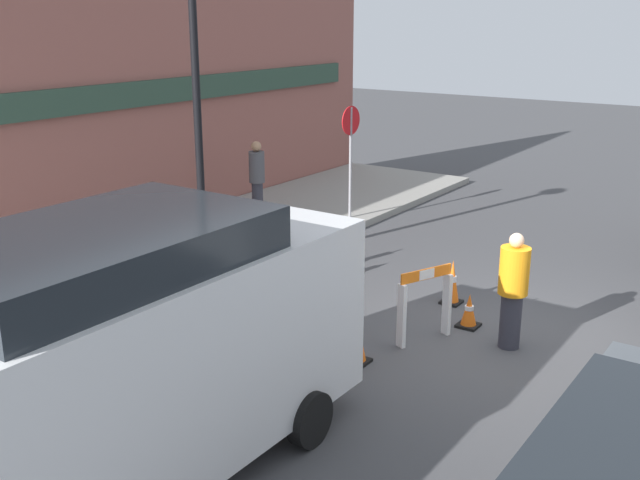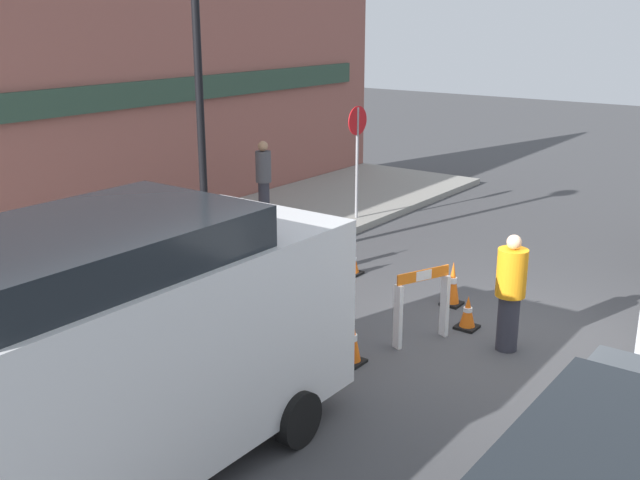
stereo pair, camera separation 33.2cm
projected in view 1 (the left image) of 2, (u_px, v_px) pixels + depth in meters
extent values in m
plane|color=#424244|center=(503.00, 337.00, 10.41)|extent=(60.00, 60.00, 0.00)
cube|color=gray|center=(176.00, 253.00, 13.84)|extent=(18.00, 3.68, 0.15)
cube|color=#93564C|center=(96.00, 101.00, 14.12)|extent=(18.00, 0.12, 5.50)
cube|color=#2D4738|center=(99.00, 98.00, 14.04)|extent=(16.20, 0.10, 0.50)
cylinder|color=black|center=(204.00, 261.00, 12.77)|extent=(0.29, 0.29, 0.24)
cylinder|color=black|center=(198.00, 133.00, 12.14)|extent=(0.13, 0.13, 4.64)
cylinder|color=gray|center=(350.00, 164.00, 15.67)|extent=(0.06, 0.06, 2.34)
cylinder|color=red|center=(351.00, 121.00, 15.41)|extent=(0.60, 0.06, 0.60)
cube|color=white|center=(402.00, 316.00, 9.99)|extent=(0.11, 0.14, 0.89)
cube|color=white|center=(447.00, 304.00, 10.40)|extent=(0.11, 0.14, 0.89)
cube|color=orange|center=(426.00, 274.00, 10.04)|extent=(0.80, 0.36, 0.15)
cube|color=white|center=(426.00, 274.00, 10.04)|extent=(0.25, 0.13, 0.14)
cube|color=white|center=(308.00, 248.00, 12.79)|extent=(0.09, 0.14, 0.96)
cube|color=white|center=(277.00, 256.00, 12.36)|extent=(0.09, 0.14, 0.96)
cube|color=orange|center=(293.00, 220.00, 12.41)|extent=(0.73, 0.20, 0.15)
cube|color=white|center=(293.00, 220.00, 12.41)|extent=(0.22, 0.08, 0.14)
cube|color=black|center=(234.00, 313.00, 11.20)|extent=(0.30, 0.30, 0.04)
cone|color=orange|center=(233.00, 292.00, 11.11)|extent=(0.23, 0.22, 0.63)
cylinder|color=white|center=(233.00, 290.00, 11.10)|extent=(0.13, 0.13, 0.09)
cube|color=black|center=(350.00, 273.00, 12.96)|extent=(0.30, 0.30, 0.04)
cone|color=orange|center=(350.00, 260.00, 12.89)|extent=(0.23, 0.22, 0.43)
cylinder|color=white|center=(350.00, 259.00, 12.89)|extent=(0.13, 0.13, 0.06)
cube|color=black|center=(261.00, 306.00, 11.49)|extent=(0.30, 0.30, 0.04)
cone|color=orange|center=(261.00, 285.00, 11.39)|extent=(0.23, 0.22, 0.63)
cylinder|color=white|center=(261.00, 283.00, 11.38)|extent=(0.13, 0.13, 0.09)
cube|color=black|center=(357.00, 361.00, 9.65)|extent=(0.30, 0.30, 0.04)
cone|color=orange|center=(358.00, 339.00, 9.56)|extent=(0.23, 0.23, 0.58)
cylinder|color=white|center=(358.00, 337.00, 9.55)|extent=(0.13, 0.13, 0.08)
cube|color=black|center=(451.00, 302.00, 11.64)|extent=(0.30, 0.30, 0.04)
cone|color=orange|center=(452.00, 281.00, 11.53)|extent=(0.23, 0.23, 0.66)
cylinder|color=white|center=(452.00, 279.00, 11.52)|extent=(0.13, 0.13, 0.09)
cube|color=black|center=(468.00, 325.00, 10.76)|extent=(0.30, 0.30, 0.04)
cone|color=orange|center=(469.00, 309.00, 10.69)|extent=(0.22, 0.23, 0.45)
cylinder|color=white|center=(469.00, 308.00, 10.69)|extent=(0.13, 0.13, 0.06)
cylinder|color=#33333D|center=(510.00, 320.00, 10.01)|extent=(0.29, 0.29, 0.77)
cylinder|color=orange|center=(514.00, 271.00, 9.81)|extent=(0.40, 0.40, 0.64)
sphere|color=#DBAD89|center=(517.00, 240.00, 9.69)|extent=(0.20, 0.20, 0.19)
cylinder|color=#33333D|center=(258.00, 200.00, 15.82)|extent=(0.32, 0.32, 0.78)
cylinder|color=#4C4C51|center=(257.00, 167.00, 15.61)|extent=(0.45, 0.45, 0.65)
sphere|color=tan|center=(256.00, 146.00, 15.49)|extent=(0.29, 0.29, 0.21)
cube|color=white|center=(109.00, 372.00, 6.67)|extent=(5.46, 1.99, 1.91)
cube|color=#1E2328|center=(99.00, 271.00, 6.39)|extent=(3.00, 1.83, 0.79)
cylinder|color=black|center=(172.00, 369.00, 8.82)|extent=(0.60, 0.18, 0.60)
cylinder|color=black|center=(310.00, 419.00, 7.73)|extent=(0.60, 0.18, 0.60)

